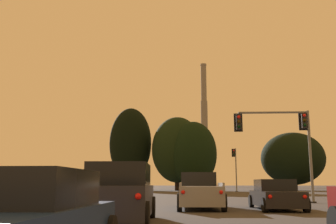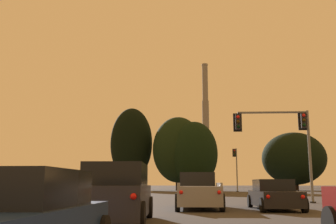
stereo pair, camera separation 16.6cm
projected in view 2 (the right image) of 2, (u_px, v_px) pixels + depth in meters
pickup_truck_center_lane_front at (198, 192)px, 19.88m from camera, size 2.21×5.52×1.82m
sedan_left_lane_third at (11, 223)px, 5.57m from camera, size 2.06×4.73×1.43m
sedan_right_lane_front at (274, 195)px, 18.78m from camera, size 2.03×4.72×1.43m
suv_left_lane_second at (117, 194)px, 12.51m from camera, size 2.27×4.97×1.86m
traffic_light_overhead_right at (284, 132)px, 25.95m from camera, size 5.09×0.50×6.02m
traffic_light_far_right at (236, 163)px, 60.77m from camera, size 0.78×0.50×6.66m
smokestack at (206, 137)px, 173.73m from camera, size 5.59×5.59×55.27m
treeline_right_mid at (294, 159)px, 73.57m from camera, size 11.84×10.65×10.79m
treeline_center_right at (194, 154)px, 71.12m from camera, size 8.50×7.65×12.46m
treeline_left_mid at (131, 143)px, 76.51m from camera, size 8.14×7.33×15.92m
treeline_far_right at (178, 150)px, 73.39m from camera, size 9.54×8.58×13.66m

